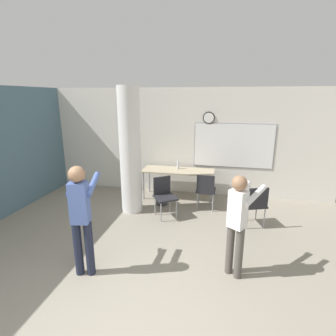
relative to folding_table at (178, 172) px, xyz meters
name	(u,v)px	position (x,y,z in m)	size (l,w,h in m)	color
wall_back	(180,142)	(-0.05, 0.52, 0.69)	(8.00, 0.15, 2.80)	silver
support_pillar	(130,151)	(-0.91, -0.98, 0.69)	(0.47, 0.47, 2.80)	white
folding_table	(178,172)	(0.00, 0.00, 0.00)	(1.82, 0.66, 0.76)	tan
bottle_on_table	(178,165)	(-0.02, 0.11, 0.16)	(0.07, 0.07, 0.28)	silver
waste_bin	(162,198)	(-0.32, -0.51, -0.53)	(0.29, 0.29, 0.35)	#38383D
chair_table_front	(164,194)	(-0.12, -1.11, -0.20)	(0.61, 0.61, 0.87)	#232328
chair_table_right	(206,189)	(0.75, -0.58, -0.20)	(0.45, 0.45, 0.87)	#232328
chair_mid_room	(255,203)	(1.77, -1.22, -0.20)	(0.56, 0.56, 0.87)	#232328
person_playing_front	(81,212)	(-0.84, -3.27, 0.28)	(0.45, 0.65, 1.67)	#1E2338
person_playing_side	(238,218)	(1.34, -2.85, 0.20)	(0.56, 0.64, 1.55)	#514C47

